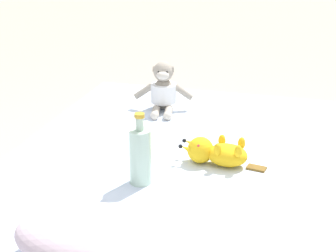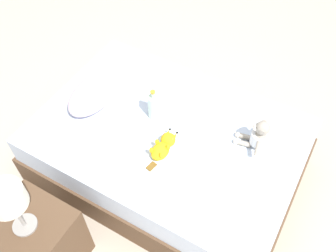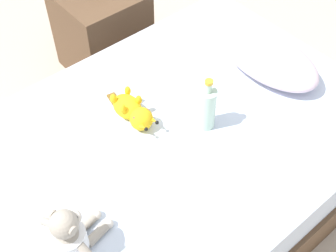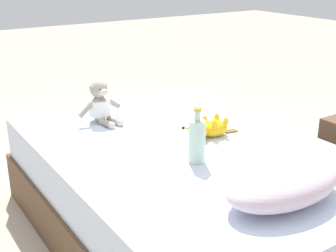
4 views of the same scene
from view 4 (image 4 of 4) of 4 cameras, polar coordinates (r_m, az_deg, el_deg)
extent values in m
plane|color=#B7A893|center=(2.49, 2.32, -13.38)|extent=(16.00, 16.00, 0.00)
cube|color=brown|center=(2.41, 2.37, -10.66)|extent=(1.31, 1.90, 0.27)
cube|color=silver|center=(2.30, 2.46, -5.29)|extent=(1.27, 1.84, 0.23)
ellipsoid|color=silver|center=(1.80, 14.25, -6.85)|extent=(0.54, 0.31, 0.15)
ellipsoid|color=#9E9384|center=(2.62, -8.48, 2.18)|extent=(0.13, 0.12, 0.15)
cylinder|color=white|center=(2.62, -8.48, 2.29)|extent=(0.14, 0.14, 0.09)
sphere|color=#9E9384|center=(2.59, -8.60, 4.52)|extent=(0.10, 0.10, 0.10)
ellipsoid|color=beige|center=(2.56, -8.05, 4.20)|extent=(0.07, 0.06, 0.04)
sphere|color=black|center=(2.56, -7.78, 4.63)|extent=(0.01, 0.01, 0.01)
sphere|color=black|center=(2.54, -8.43, 4.47)|extent=(0.01, 0.01, 0.01)
cylinder|color=#9E9384|center=(2.61, -7.81, 4.97)|extent=(0.01, 0.03, 0.03)
cylinder|color=#9E9384|center=(2.56, -9.44, 4.58)|extent=(0.01, 0.03, 0.03)
cylinder|color=#9E9384|center=(2.67, -6.84, 2.84)|extent=(0.10, 0.05, 0.08)
cylinder|color=#9E9384|center=(2.56, -10.21, 1.92)|extent=(0.10, 0.05, 0.08)
cylinder|color=#9E9384|center=(2.58, -6.63, 0.67)|extent=(0.06, 0.11, 0.04)
cylinder|color=#9E9384|center=(2.55, -7.69, 0.35)|extent=(0.06, 0.11, 0.04)
sphere|color=beige|center=(2.54, -5.93, 0.40)|extent=(0.04, 0.04, 0.04)
sphere|color=beige|center=(2.51, -6.99, 0.08)|extent=(0.04, 0.04, 0.04)
ellipsoid|color=yellow|center=(2.39, 5.72, -0.27)|extent=(0.15, 0.11, 0.08)
sphere|color=yellow|center=(2.33, 3.72, -0.55)|extent=(0.10, 0.10, 0.10)
cone|color=yellow|center=(2.28, 3.27, -0.72)|extent=(0.06, 0.03, 0.05)
sphere|color=black|center=(2.27, 2.69, -0.67)|extent=(0.02, 0.02, 0.02)
cone|color=yellow|center=(2.33, 2.48, -0.31)|extent=(0.06, 0.03, 0.05)
sphere|color=black|center=(2.31, 1.91, -0.25)|extent=(0.02, 0.02, 0.02)
sphere|color=red|center=(2.30, 4.17, -0.13)|extent=(0.02, 0.02, 0.02)
sphere|color=red|center=(2.35, 3.31, 0.30)|extent=(0.02, 0.02, 0.02)
ellipsoid|color=yellow|center=(2.33, 5.79, 0.16)|extent=(0.03, 0.03, 0.05)
ellipsoid|color=yellow|center=(2.39, 4.57, 0.75)|extent=(0.03, 0.03, 0.05)
ellipsoid|color=yellow|center=(2.38, 7.17, 0.52)|extent=(0.03, 0.03, 0.05)
ellipsoid|color=yellow|center=(2.43, 6.05, 1.03)|extent=(0.03, 0.03, 0.05)
cube|color=brown|center=(2.47, 7.72, -0.62)|extent=(0.08, 0.05, 0.01)
cylinder|color=#B2D1B7|center=(2.06, 3.59, -1.93)|extent=(0.08, 0.08, 0.20)
cylinder|color=#B2D1B7|center=(2.02, 3.66, 1.27)|extent=(0.03, 0.03, 0.05)
cylinder|color=gold|center=(2.01, 3.68, 2.07)|extent=(0.03, 0.03, 0.01)
camera|label=1|loc=(1.67, 59.95, 10.51)|focal=56.74mm
camera|label=2|loc=(3.78, 16.10, 37.38)|focal=39.46mm
camera|label=3|loc=(2.56, -30.72, 30.91)|focal=48.32mm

